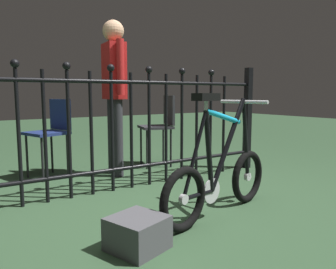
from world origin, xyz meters
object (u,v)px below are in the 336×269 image
(bicycle, at_px, (219,176))
(person_visitor, at_px, (114,84))
(display_crate, at_px, (138,233))
(chair_navy, at_px, (52,128))
(chair_charcoal, at_px, (161,122))

(bicycle, relative_size, person_visitor, 0.74)
(bicycle, bearing_deg, display_crate, -169.14)
(chair_navy, distance_m, person_visitor, 0.80)
(bicycle, xyz_separation_m, chair_navy, (-0.67, 1.85, 0.22))
(chair_navy, relative_size, person_visitor, 0.50)
(person_visitor, bearing_deg, display_crate, -111.19)
(chair_charcoal, relative_size, person_visitor, 0.52)
(display_crate, bearing_deg, bicycle, 10.86)
(person_visitor, distance_m, display_crate, 1.99)
(bicycle, bearing_deg, chair_charcoal, 71.05)
(bicycle, height_order, display_crate, bicycle)
(display_crate, bearing_deg, chair_charcoal, 53.80)
(chair_charcoal, distance_m, chair_navy, 1.25)
(chair_navy, bearing_deg, display_crate, -92.17)
(bicycle, relative_size, chair_charcoal, 1.40)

